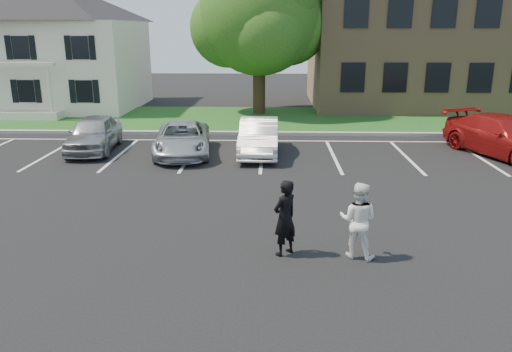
% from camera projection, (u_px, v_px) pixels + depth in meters
% --- Properties ---
extents(ground_plane, '(90.00, 90.00, 0.00)m').
position_uv_depth(ground_plane, '(255.00, 239.00, 11.81)').
color(ground_plane, black).
rests_on(ground_plane, ground).
extents(curb, '(40.00, 0.30, 0.15)m').
position_uv_depth(curb, '(264.00, 133.00, 23.28)').
color(curb, gray).
rests_on(curb, ground).
extents(grass_strip, '(44.00, 8.00, 0.08)m').
position_uv_depth(grass_strip, '(265.00, 119.00, 27.13)').
color(grass_strip, '#1D4517').
rests_on(grass_strip, ground).
extents(stall_lines, '(34.00, 5.36, 0.01)m').
position_uv_depth(stall_lines, '(297.00, 150.00, 20.34)').
color(stall_lines, silver).
rests_on(stall_lines, ground).
extents(house, '(10.30, 9.22, 7.60)m').
position_uv_depth(house, '(52.00, 45.00, 30.26)').
color(house, beige).
rests_on(house, ground).
extents(office_building, '(22.40, 10.40, 8.30)m').
position_uv_depth(office_building, '(490.00, 39.00, 31.27)').
color(office_building, '#9C7C55').
rests_on(office_building, ground).
extents(tree, '(7.80, 7.20, 8.80)m').
position_uv_depth(tree, '(261.00, 18.00, 27.46)').
color(tree, black).
rests_on(tree, ground).
extents(man_black_suit, '(0.73, 0.72, 1.70)m').
position_uv_depth(man_black_suit, '(285.00, 218.00, 10.76)').
color(man_black_suit, black).
rests_on(man_black_suit, ground).
extents(man_white_shirt, '(0.99, 0.89, 1.69)m').
position_uv_depth(man_white_shirt, '(358.00, 220.00, 10.65)').
color(man_white_shirt, white).
rests_on(man_white_shirt, ground).
extents(car_silver_west, '(2.05, 4.30, 1.42)m').
position_uv_depth(car_silver_west, '(94.00, 134.00, 20.08)').
color(car_silver_west, '#A1A1A5').
rests_on(car_silver_west, ground).
extents(car_silver_minivan, '(2.58, 4.70, 1.25)m').
position_uv_depth(car_silver_minivan, '(182.00, 139.00, 19.51)').
color(car_silver_minivan, '#B2B4BA').
rests_on(car_silver_minivan, ground).
extents(car_white_sedan, '(1.48, 4.22, 1.39)m').
position_uv_depth(car_white_sedan, '(259.00, 137.00, 19.52)').
color(car_white_sedan, silver).
rests_on(car_white_sedan, ground).
extents(car_red_compact, '(4.00, 5.74, 1.54)m').
position_uv_depth(car_red_compact, '(505.00, 137.00, 19.23)').
color(car_red_compact, maroon).
rests_on(car_red_compact, ground).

